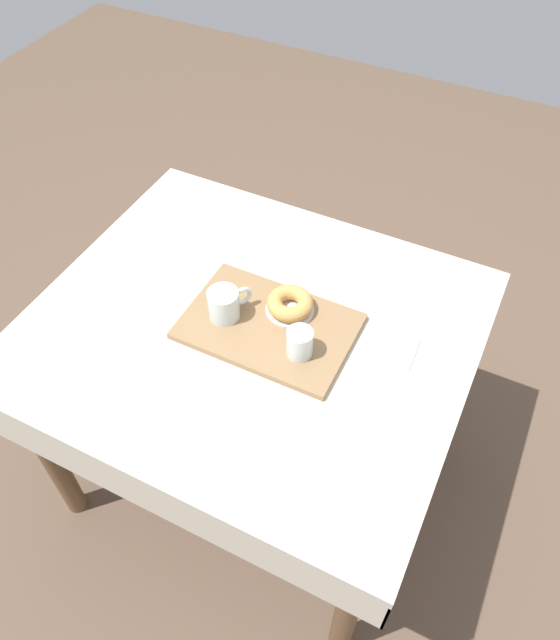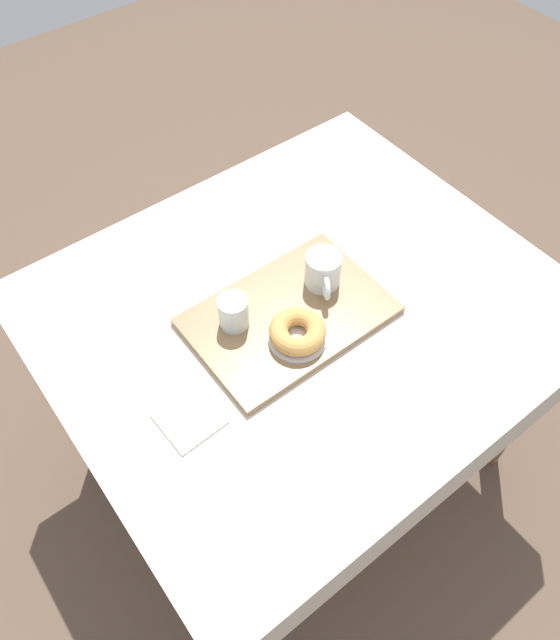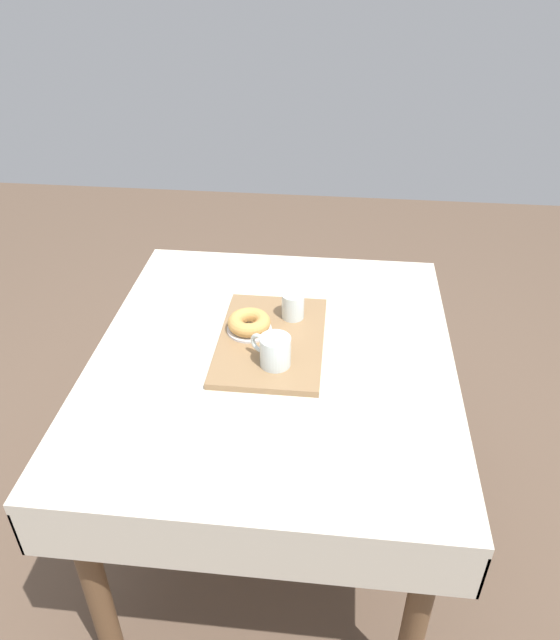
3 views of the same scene
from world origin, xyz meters
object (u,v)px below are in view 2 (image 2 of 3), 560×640
at_px(dining_table, 301,333).
at_px(serving_tray, 289,315).
at_px(donut_plate_left, 297,338).
at_px(sugar_donut_left, 297,331).
at_px(water_glass_near, 234,313).
at_px(paper_napkin, 189,418).
at_px(tea_mug_left, 323,271).

xyz_separation_m(dining_table, serving_tray, (0.05, 0.01, 0.12)).
distance_m(dining_table, donut_plate_left, 0.18).
bearing_deg(sugar_donut_left, serving_tray, -113.40).
relative_size(water_glass_near, paper_napkin, 0.67).
distance_m(sugar_donut_left, paper_napkin, 0.29).
height_order(serving_tray, sugar_donut_left, sugar_donut_left).
relative_size(serving_tray, water_glass_near, 5.60).
bearing_deg(dining_table, tea_mug_left, -169.34).
relative_size(serving_tray, tea_mug_left, 3.82).
bearing_deg(paper_napkin, dining_table, -166.24).
bearing_deg(paper_napkin, water_glass_near, -147.36).
xyz_separation_m(dining_table, sugar_donut_left, (0.08, 0.08, 0.16)).
xyz_separation_m(donut_plate_left, paper_napkin, (0.29, 0.01, -0.02)).
relative_size(donut_plate_left, paper_napkin, 1.11).
bearing_deg(donut_plate_left, serving_tray, -113.40).
distance_m(serving_tray, donut_plate_left, 0.08).
distance_m(dining_table, paper_napkin, 0.40).
bearing_deg(tea_mug_left, sugar_donut_left, 31.81).
distance_m(serving_tray, water_glass_near, 0.13).
bearing_deg(water_glass_near, sugar_donut_left, 125.18).
height_order(dining_table, water_glass_near, water_glass_near).
relative_size(donut_plate_left, sugar_donut_left, 1.05).
relative_size(water_glass_near, sugar_donut_left, 0.64).
relative_size(tea_mug_left, sugar_donut_left, 0.93).
height_order(sugar_donut_left, paper_napkin, sugar_donut_left).
height_order(serving_tray, tea_mug_left, tea_mug_left).
bearing_deg(serving_tray, sugar_donut_left, 66.60).
bearing_deg(serving_tray, paper_napkin, 14.07).
bearing_deg(paper_napkin, serving_tray, -165.93).
bearing_deg(donut_plate_left, dining_table, -135.18).
bearing_deg(tea_mug_left, dining_table, 10.66).
relative_size(dining_table, water_glass_near, 14.61).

